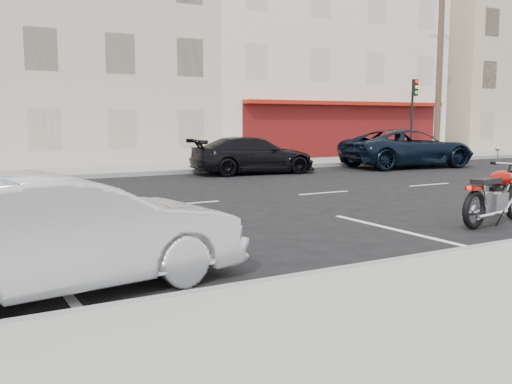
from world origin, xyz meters
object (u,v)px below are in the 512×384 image
at_px(utility_pole, 439,65).
at_px(traffic_light, 413,108).
at_px(sedan_silver, 64,234).
at_px(car_far, 253,155).
at_px(fire_hydrant, 386,150).
at_px(suv_far, 408,148).

distance_m(utility_pole, traffic_light, 2.97).
bearing_deg(traffic_light, sedan_silver, -143.94).
bearing_deg(traffic_light, utility_pole, 7.61).
height_order(sedan_silver, car_far, sedan_silver).
height_order(utility_pole, traffic_light, utility_pole).
height_order(fire_hydrant, suv_far, suv_far).
height_order(utility_pole, car_far, utility_pole).
bearing_deg(traffic_light, fire_hydrant, 173.64).
xyz_separation_m(suv_far, car_far, (-7.00, 0.76, -0.11)).
height_order(utility_pole, suv_far, utility_pole).
xyz_separation_m(sedan_silver, suv_far, (16.06, 10.95, 0.10)).
distance_m(utility_pole, fire_hydrant, 5.48).
xyz_separation_m(utility_pole, traffic_light, (-2.00, -0.27, -2.18)).
xyz_separation_m(utility_pole, suv_far, (-5.43, -3.50, -3.95)).
bearing_deg(sedan_silver, suv_far, -63.40).
relative_size(utility_pole, car_far, 1.92).
bearing_deg(sedan_silver, utility_pole, -63.76).
relative_size(utility_pole, traffic_light, 2.37).
bearing_deg(sedan_silver, fire_hydrant, -59.10).
distance_m(traffic_light, sedan_silver, 24.18).
bearing_deg(utility_pole, sedan_silver, -146.07).
relative_size(utility_pole, sedan_silver, 2.14).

